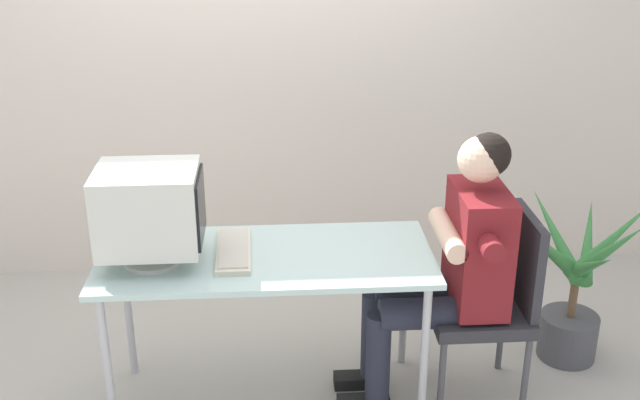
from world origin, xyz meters
The scene contains 8 objects.
ground_plane centered at (0.00, 0.00, 0.00)m, with size 12.00×12.00×0.00m, color #B2ADA3.
wall_back centered at (0.30, 1.40, 1.50)m, with size 8.00×0.10×3.00m, color beige.
desk centered at (0.00, 0.00, 0.68)m, with size 1.44×0.63×0.75m.
crt_monitor centered at (-0.47, -0.04, 0.99)m, with size 0.42×0.35×0.42m.
keyboard centered at (-0.14, 0.03, 0.76)m, with size 0.15×0.44×0.03m.
office_chair centered at (1.01, -0.02, 0.51)m, with size 0.43×0.43×0.91m.
person_seated centered at (0.81, -0.02, 0.70)m, with size 0.73×0.59×1.28m.
potted_plant centered at (1.50, 0.26, 0.39)m, with size 0.73×0.83×0.88m.
Camera 1 is at (0.04, -2.98, 2.24)m, focal length 43.39 mm.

